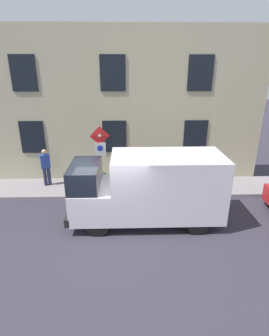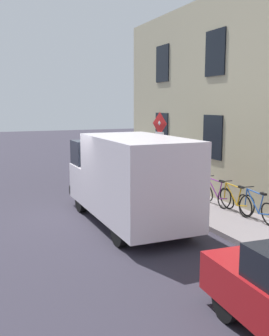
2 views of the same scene
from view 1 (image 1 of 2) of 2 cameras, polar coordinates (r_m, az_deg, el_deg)
name	(u,v)px [view 1 (image 1 of 2)]	position (r m, az deg, el deg)	size (l,w,h in m)	color
ground_plane	(111,231)	(9.34, -5.17, -13.35)	(80.00, 80.00, 0.00)	#332F3B
sidewalk_slab	(115,188)	(12.23, -4.28, -4.24)	(2.00, 15.81, 0.14)	gray
building_facade	(114,108)	(12.55, -4.43, 12.76)	(0.75, 13.81, 6.98)	tan
sign_post_stacked	(100,152)	(10.82, -7.38, 3.53)	(0.19, 0.56, 2.84)	#474C47
delivery_van	(149,187)	(9.26, 3.23, -4.11)	(2.01, 5.33, 2.50)	silver
bicycle_blue	(178,174)	(12.67, 9.31, -1.37)	(0.46, 1.72, 0.89)	black
bicycle_orange	(158,175)	(12.53, 5.04, -1.43)	(0.46, 1.71, 0.89)	black
bicycle_purple	(138,175)	(12.46, 0.69, -1.48)	(0.46, 1.72, 0.89)	black
pedestrian	(46,166)	(12.61, -18.61, 0.39)	(0.38, 0.46, 1.72)	#262B47
litter_bin	(102,183)	(11.46, -7.09, -3.26)	(0.44, 0.44, 0.90)	#2D5133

